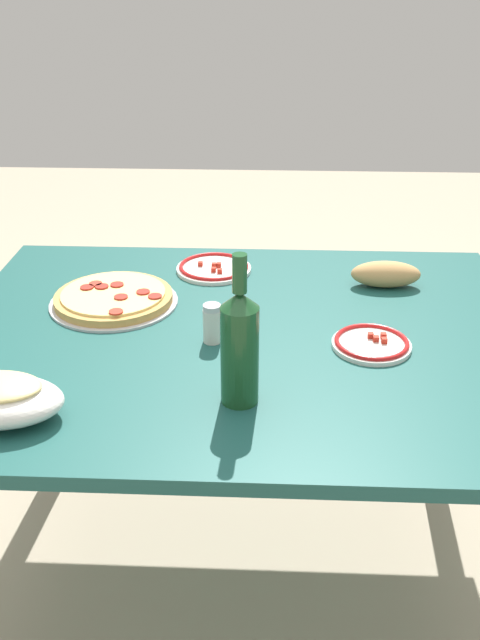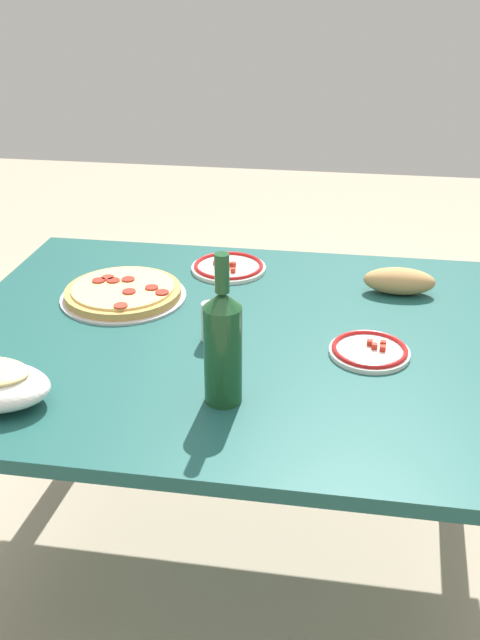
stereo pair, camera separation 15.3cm
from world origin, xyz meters
TOP-DOWN VIEW (x-y plane):
  - ground_plane at (0.00, 0.00)m, footprint 8.00×8.00m
  - dining_table at (0.00, 0.00)m, footprint 1.30×1.00m
  - pepperoni_pizza at (-0.31, 0.13)m, footprint 0.30×0.30m
  - wine_bottle at (0.01, -0.27)m, footprint 0.07×0.07m
  - side_plate_near at (0.28, -0.05)m, footprint 0.17×0.17m
  - side_plate_far at (-0.08, 0.34)m, footprint 0.20×0.20m
  - bread_loaf at (0.35, 0.26)m, footprint 0.17×0.07m
  - spice_shaker at (-0.06, -0.04)m, footprint 0.04×0.04m

SIDE VIEW (x-z plane):
  - ground_plane at x=0.00m, z-range 0.00..0.00m
  - dining_table at x=0.00m, z-range 0.25..0.97m
  - side_plate_far at x=-0.08m, z-range 0.71..0.74m
  - side_plate_near at x=0.28m, z-range 0.71..0.74m
  - pepperoni_pizza at x=-0.31m, z-range 0.71..0.75m
  - bread_loaf at x=0.35m, z-range 0.72..0.78m
  - spice_shaker at x=-0.06m, z-range 0.72..0.80m
  - wine_bottle at x=0.01m, z-range 0.69..0.98m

